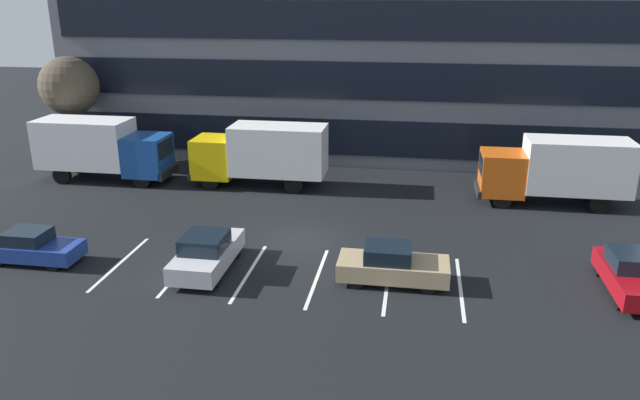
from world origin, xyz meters
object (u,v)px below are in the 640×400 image
(box_truck_orange, at_px, (557,168))
(sedan_silver, at_px, (207,253))
(box_truck_blue, at_px, (101,147))
(box_truck_yellow, at_px, (262,152))
(sedan_tan, at_px, (392,265))
(sedan_navy, at_px, (33,247))
(sedan_maroon, at_px, (632,274))
(bare_tree, at_px, (69,86))

(box_truck_orange, height_order, sedan_silver, box_truck_orange)
(box_truck_blue, bearing_deg, box_truck_orange, -0.71)
(box_truck_yellow, distance_m, sedan_tan, 13.97)
(sedan_navy, height_order, sedan_maroon, sedan_maroon)
(sedan_maroon, distance_m, sedan_silver, 16.47)
(bare_tree, bearing_deg, box_truck_yellow, -12.33)
(box_truck_yellow, height_order, bare_tree, bare_tree)
(box_truck_blue, height_order, bare_tree, bare_tree)
(sedan_maroon, bearing_deg, box_truck_yellow, 147.75)
(box_truck_orange, height_order, box_truck_blue, box_truck_blue)
(sedan_navy, bearing_deg, sedan_maroon, 2.57)
(box_truck_orange, xyz_separation_m, sedan_maroon, (0.88, -10.07, -1.27))
(sedan_navy, xyz_separation_m, sedan_silver, (7.49, 0.40, 0.10))
(box_truck_yellow, xyz_separation_m, sedan_silver, (0.58, -11.43, -1.28))
(box_truck_orange, bearing_deg, box_truck_yellow, 177.61)
(bare_tree, bearing_deg, box_truck_orange, -6.93)
(sedan_maroon, bearing_deg, box_truck_blue, 158.78)
(sedan_maroon, bearing_deg, box_truck_orange, 95.01)
(bare_tree, bearing_deg, sedan_maroon, -24.24)
(box_truck_yellow, relative_size, sedan_navy, 1.99)
(box_truck_orange, relative_size, sedan_maroon, 1.77)
(box_truck_yellow, distance_m, sedan_silver, 11.51)
(box_truck_blue, height_order, sedan_maroon, box_truck_blue)
(sedan_navy, distance_m, bare_tree, 16.65)
(box_truck_blue, bearing_deg, box_truck_yellow, 2.07)
(sedan_tan, bearing_deg, box_truck_orange, 52.82)
(box_truck_orange, relative_size, box_truck_yellow, 0.98)
(sedan_navy, relative_size, sedan_maroon, 0.90)
(sedan_tan, bearing_deg, sedan_navy, -178.12)
(box_truck_blue, distance_m, box_truck_yellow, 9.74)
(box_truck_yellow, distance_m, sedan_maroon, 20.19)
(box_truck_blue, height_order, sedan_navy, box_truck_blue)
(box_truck_yellow, xyz_separation_m, sedan_maroon, (17.04, -10.75, -1.30))
(box_truck_yellow, bearing_deg, bare_tree, 167.67)
(box_truck_orange, height_order, box_truck_yellow, box_truck_yellow)
(sedan_navy, height_order, sedan_silver, sedan_silver)
(box_truck_blue, xyz_separation_m, bare_tree, (-3.55, 3.26, 3.03))
(box_truck_yellow, height_order, sedan_navy, box_truck_yellow)
(box_truck_yellow, relative_size, sedan_maroon, 1.80)
(box_truck_blue, distance_m, sedan_maroon, 28.75)
(sedan_tan, relative_size, sedan_silver, 0.95)
(sedan_tan, bearing_deg, bare_tree, 146.30)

